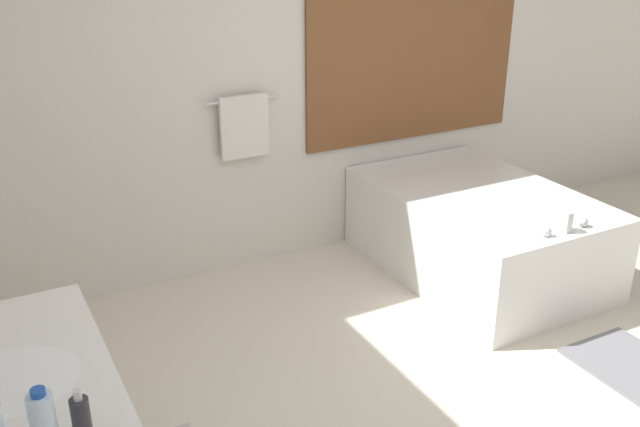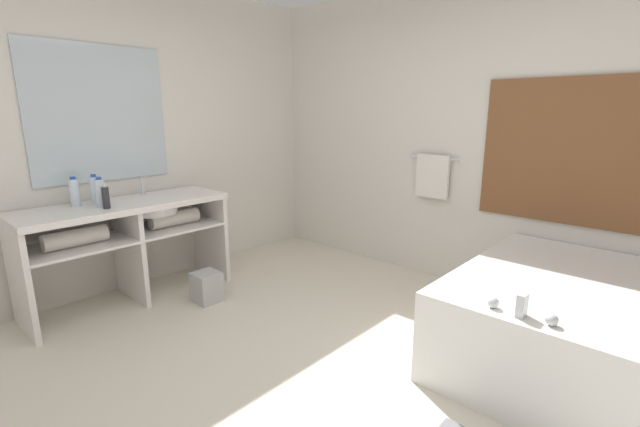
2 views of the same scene
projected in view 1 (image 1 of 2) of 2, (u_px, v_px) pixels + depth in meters
name	position (u px, v px, depth m)	size (l,w,h in m)	color
wall_back_with_blinds	(286.00, 62.00, 4.55)	(7.40, 0.13, 2.70)	silver
bathtub	(478.00, 227.00, 4.68)	(1.07, 1.62, 0.69)	white
water_bottle_3	(44.00, 427.00, 1.90)	(0.07, 0.07, 0.23)	silver
soap_dispenser	(82.00, 423.00, 1.95)	(0.05, 0.05, 0.19)	#28282D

